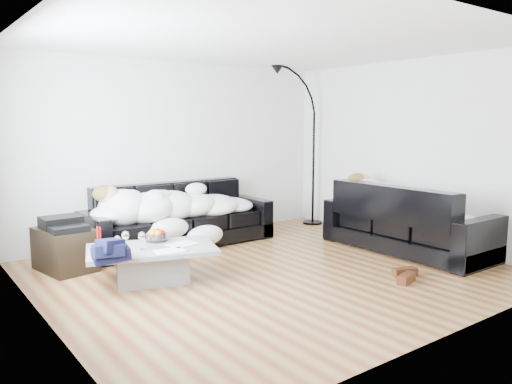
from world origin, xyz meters
TOP-DOWN VIEW (x-y plane):
  - ground at (0.00, 0.00)m, footprint 5.00×5.00m
  - wall_back at (0.00, 2.25)m, footprint 5.00×0.02m
  - wall_left at (-2.50, 0.00)m, footprint 0.02×4.50m
  - wall_right at (2.50, 0.00)m, footprint 0.02×4.50m
  - ceiling at (0.00, 0.00)m, footprint 5.00×5.00m
  - sofa_back at (-0.26, 1.74)m, footprint 2.64×0.91m
  - sofa_right at (2.06, -0.35)m, footprint 0.97×2.26m
  - sleeper_back at (-0.26, 1.69)m, footprint 2.23×0.77m
  - sleeper_right at (2.06, -0.35)m, footprint 0.82×1.93m
  - teal_cushion at (2.00, 0.35)m, footprint 0.42×0.38m
  - coffee_table at (-1.29, 0.44)m, footprint 1.52×1.16m
  - fruit_bowl at (-1.13, 0.66)m, footprint 0.28×0.28m
  - wine_glass_a at (-1.54, 0.55)m, footprint 0.10×0.10m
  - wine_glass_b at (-1.67, 0.45)m, footprint 0.08×0.08m
  - wine_glass_c at (-1.41, 0.41)m, footprint 0.09×0.09m
  - candle_left at (-1.78, 0.71)m, footprint 0.05×0.05m
  - candle_right at (-1.74, 0.75)m, footprint 0.04×0.04m
  - newspaper_a at (-0.97, 0.35)m, footprint 0.35×0.30m
  - newspaper_b at (-1.22, 0.17)m, footprint 0.33×0.25m
  - navy_jacket at (-1.84, 0.18)m, footprint 0.39×0.34m
  - shoes at (1.00, -1.14)m, footprint 0.50×0.38m
  - av_cabinet at (-1.92, 1.47)m, footprint 0.62×0.80m
  - stereo at (-1.92, 1.47)m, footprint 0.45×0.36m
  - floor_lamp at (2.28, 1.75)m, footprint 0.91×0.63m

SIDE VIEW (x-z plane):
  - ground at x=0.00m, z-range 0.00..0.00m
  - shoes at x=1.00m, z-range 0.00..0.11m
  - coffee_table at x=-1.29m, z-range 0.00..0.39m
  - av_cabinet at x=-1.92m, z-range 0.00..0.50m
  - newspaper_a at x=-0.97m, z-range 0.40..0.40m
  - newspaper_b at x=-1.22m, z-range 0.40..0.40m
  - sofa_back at x=-0.26m, z-range 0.00..0.86m
  - sofa_right at x=2.06m, z-range 0.00..0.91m
  - fruit_bowl at x=-1.13m, z-range 0.39..0.54m
  - wine_glass_b at x=-1.67m, z-range 0.39..0.57m
  - wine_glass_c at x=-1.41m, z-range 0.39..0.58m
  - wine_glass_a at x=-1.54m, z-range 0.39..0.58m
  - candle_right at x=-1.74m, z-range 0.39..0.61m
  - candle_left at x=-1.78m, z-range 0.39..0.63m
  - stereo at x=-1.92m, z-range 0.50..0.63m
  - navy_jacket at x=-1.84m, z-range 0.47..0.65m
  - sleeper_back at x=-0.26m, z-range 0.42..0.87m
  - sleeper_right at x=2.06m, z-range 0.42..0.89m
  - teal_cushion at x=2.00m, z-range 0.62..0.82m
  - floor_lamp at x=2.28m, z-range 0.00..2.32m
  - wall_back at x=0.00m, z-range 0.00..2.60m
  - wall_left at x=-2.50m, z-range 0.00..2.60m
  - wall_right at x=2.50m, z-range 0.00..2.60m
  - ceiling at x=0.00m, z-range 2.60..2.60m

